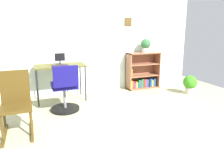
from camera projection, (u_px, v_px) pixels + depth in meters
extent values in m
plane|color=tan|center=(134.00, 129.00, 3.14)|extent=(6.24, 6.24, 0.00)
cube|color=silver|center=(93.00, 41.00, 4.83)|extent=(5.20, 0.10, 2.40)
cube|color=#4B3819|center=(128.00, 22.00, 4.99)|extent=(0.18, 0.02, 0.20)
cube|color=#4D4A1E|center=(60.00, 66.00, 4.27)|extent=(1.02, 0.55, 0.03)
cylinder|color=black|center=(38.00, 89.00, 3.97)|extent=(0.03, 0.03, 0.72)
cylinder|color=black|center=(86.00, 84.00, 4.31)|extent=(0.03, 0.03, 0.72)
cylinder|color=black|center=(37.00, 83.00, 4.40)|extent=(0.03, 0.03, 0.72)
cylinder|color=black|center=(80.00, 79.00, 4.73)|extent=(0.03, 0.03, 0.72)
cylinder|color=#262628|center=(60.00, 64.00, 4.33)|extent=(0.14, 0.14, 0.01)
cylinder|color=#262628|center=(60.00, 62.00, 4.32)|extent=(0.03, 0.03, 0.06)
cube|color=black|center=(60.00, 57.00, 4.29)|extent=(0.20, 0.02, 0.16)
cube|color=black|center=(60.00, 66.00, 4.15)|extent=(0.33, 0.15, 0.02)
cylinder|color=black|center=(65.00, 109.00, 3.87)|extent=(0.52, 0.52, 0.05)
cylinder|color=slate|center=(65.00, 98.00, 3.82)|extent=(0.05, 0.05, 0.39)
cube|color=#130F5C|center=(64.00, 85.00, 3.77)|extent=(0.44, 0.44, 0.08)
cube|color=#130F5C|center=(66.00, 76.00, 3.49)|extent=(0.42, 0.07, 0.36)
cube|color=#483411|center=(5.00, 135.00, 2.92)|extent=(0.04, 0.64, 0.04)
cube|color=#483411|center=(32.00, 130.00, 3.05)|extent=(0.04, 0.64, 0.04)
cylinder|color=#483411|center=(2.00, 127.00, 2.74)|extent=(0.03, 0.03, 0.34)
cylinder|color=#483411|center=(31.00, 123.00, 2.87)|extent=(0.03, 0.03, 0.34)
cylinder|color=#483411|center=(4.00, 118.00, 3.03)|extent=(0.03, 0.03, 0.34)
cylinder|color=#483411|center=(31.00, 114.00, 3.16)|extent=(0.03, 0.03, 0.34)
cube|color=#483411|center=(16.00, 108.00, 2.91)|extent=(0.42, 0.40, 0.04)
cube|color=#483411|center=(15.00, 87.00, 3.01)|extent=(0.40, 0.04, 0.48)
cube|color=brown|center=(128.00, 72.00, 5.08)|extent=(0.02, 0.30, 0.90)
cube|color=brown|center=(157.00, 69.00, 5.37)|extent=(0.02, 0.30, 0.90)
cube|color=brown|center=(144.00, 53.00, 5.13)|extent=(0.83, 0.30, 0.02)
cube|color=brown|center=(142.00, 87.00, 5.32)|extent=(0.83, 0.30, 0.02)
cube|color=brown|center=(140.00, 70.00, 5.35)|extent=(0.83, 0.02, 0.90)
cube|color=brown|center=(143.00, 75.00, 5.25)|extent=(0.78, 0.28, 0.02)
cube|color=brown|center=(143.00, 64.00, 5.19)|extent=(0.78, 0.28, 0.02)
cube|color=#B79323|center=(130.00, 85.00, 5.16)|extent=(0.06, 0.12, 0.20)
cube|color=#B22D28|center=(133.00, 85.00, 5.18)|extent=(0.06, 0.12, 0.18)
cube|color=#593372|center=(134.00, 85.00, 5.20)|extent=(0.03, 0.12, 0.15)
cube|color=#B79323|center=(136.00, 85.00, 5.22)|extent=(0.04, 0.13, 0.16)
cube|color=#1E478C|center=(137.00, 85.00, 5.23)|extent=(0.03, 0.10, 0.15)
cube|color=#237238|center=(139.00, 84.00, 5.24)|extent=(0.04, 0.13, 0.21)
cube|color=#593372|center=(140.00, 84.00, 5.26)|extent=(0.03, 0.13, 0.19)
cube|color=#237238|center=(142.00, 83.00, 5.27)|extent=(0.05, 0.11, 0.22)
cube|color=#B22D28|center=(144.00, 83.00, 5.30)|extent=(0.07, 0.13, 0.21)
cube|color=#1E478C|center=(146.00, 83.00, 5.32)|extent=(0.06, 0.11, 0.20)
cube|color=black|center=(148.00, 83.00, 5.34)|extent=(0.04, 0.11, 0.19)
cube|color=#1E478C|center=(150.00, 82.00, 5.36)|extent=(0.05, 0.13, 0.20)
cube|color=#B79323|center=(152.00, 83.00, 5.38)|extent=(0.05, 0.09, 0.16)
cube|color=#1E478C|center=(154.00, 82.00, 5.40)|extent=(0.05, 0.10, 0.19)
cube|color=#99591E|center=(131.00, 72.00, 5.09)|extent=(0.07, 0.11, 0.18)
cylinder|color=#B7B2A8|center=(146.00, 50.00, 5.11)|extent=(0.18, 0.18, 0.12)
sphere|color=#2D5D34|center=(146.00, 44.00, 5.07)|extent=(0.24, 0.24, 0.24)
cylinder|color=#B7B2A8|center=(189.00, 91.00, 4.83)|extent=(0.21, 0.21, 0.15)
sphere|color=#34811C|center=(190.00, 82.00, 4.78)|extent=(0.31, 0.31, 0.31)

